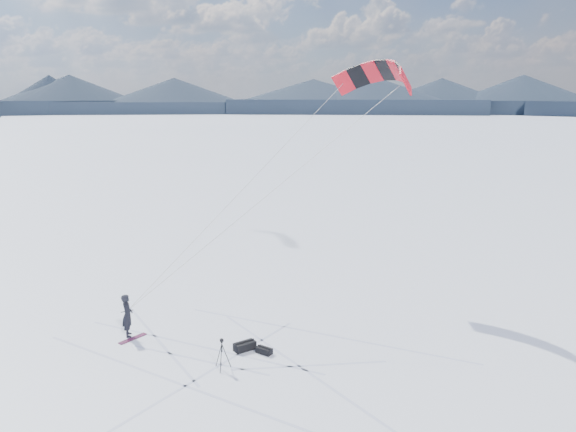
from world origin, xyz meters
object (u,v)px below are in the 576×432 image
object	(u,v)px
tripod	(222,350)
gear_bag_b	(264,350)
snowboard	(133,339)
snowkiter	(129,336)
gear_bag_a	(245,346)

from	to	relation	value
tripod	gear_bag_b	distance (m)	2.14
snowboard	tripod	size ratio (longest dim) A/B	1.10
snowkiter	gear_bag_a	xyz separation A→B (m)	(4.73, -2.58, 0.18)
snowkiter	gear_bag_b	distance (m)	6.26
gear_bag_b	gear_bag_a	bearing A→B (deg)	-166.30
snowboard	snowkiter	bearing A→B (deg)	76.12
snowkiter	gear_bag_b	xyz separation A→B (m)	(5.45, -3.08, 0.13)
snowkiter	snowboard	size ratio (longest dim) A/B	1.41
snowkiter	snowboard	bearing A→B (deg)	-157.80
gear_bag_b	tripod	bearing A→B (deg)	-105.07
gear_bag_a	snowkiter	bearing A→B (deg)	129.50
tripod	gear_bag_a	xyz separation A→B (m)	(1.10, 1.40, -0.62)
snowboard	gear_bag_a	xyz separation A→B (m)	(4.55, -2.19, 0.16)
gear_bag_a	gear_bag_b	world-z (taller)	gear_bag_a
snowkiter	tripod	distance (m)	5.45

